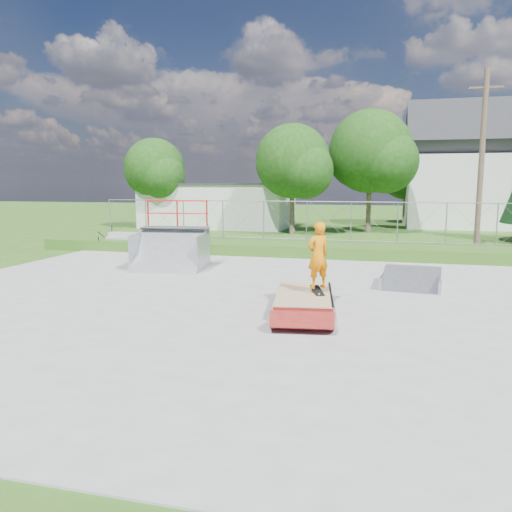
{
  "coord_description": "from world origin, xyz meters",
  "views": [
    {
      "loc": [
        3.34,
        -12.08,
        3.12
      ],
      "look_at": [
        -0.03,
        1.23,
        1.1
      ],
      "focal_mm": 35.0,
      "sensor_mm": 36.0,
      "label": 1
    }
  ],
  "objects_px": {
    "grind_box": "(304,301)",
    "flat_bank_ramp": "(411,280)",
    "quarter_pipe": "(169,236)",
    "skater": "(318,258)"
  },
  "relations": [
    {
      "from": "flat_bank_ramp",
      "to": "grind_box",
      "type": "bearing_deg",
      "value": -123.52
    },
    {
      "from": "grind_box",
      "to": "quarter_pipe",
      "type": "xyz_separation_m",
      "value": [
        -5.57,
        4.45,
        1.03
      ]
    },
    {
      "from": "grind_box",
      "to": "skater",
      "type": "height_order",
      "value": "skater"
    },
    {
      "from": "quarter_pipe",
      "to": "skater",
      "type": "xyz_separation_m",
      "value": [
        5.88,
        -4.31,
        0.04
      ]
    },
    {
      "from": "flat_bank_ramp",
      "to": "skater",
      "type": "bearing_deg",
      "value": -121.4
    },
    {
      "from": "skater",
      "to": "grind_box",
      "type": "bearing_deg",
      "value": -16.82
    },
    {
      "from": "grind_box",
      "to": "flat_bank_ramp",
      "type": "distance_m",
      "value": 4.25
    },
    {
      "from": "skater",
      "to": "quarter_pipe",
      "type": "bearing_deg",
      "value": -78.28
    },
    {
      "from": "grind_box",
      "to": "skater",
      "type": "bearing_deg",
      "value": 17.57
    },
    {
      "from": "grind_box",
      "to": "quarter_pipe",
      "type": "relative_size",
      "value": 1.18
    }
  ]
}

